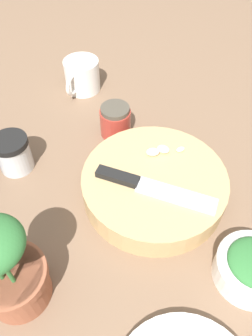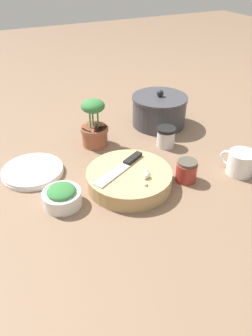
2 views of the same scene
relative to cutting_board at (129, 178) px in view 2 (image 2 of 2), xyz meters
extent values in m
plane|color=brown|center=(0.04, 0.08, -0.03)|extent=(5.00, 5.00, 0.00)
cylinder|color=tan|center=(0.00, 0.00, 0.00)|extent=(0.27, 0.27, 0.05)
cube|color=black|center=(0.04, 0.05, 0.03)|extent=(0.08, 0.06, 0.01)
cube|color=#B2B2B7|center=(-0.06, 0.00, 0.03)|extent=(0.14, 0.10, 0.01)
ellipsoid|color=white|center=(0.03, -0.05, 0.03)|extent=(0.03, 0.02, 0.02)
ellipsoid|color=#EDE8C3|center=(0.01, -0.08, 0.03)|extent=(0.01, 0.02, 0.01)
ellipsoid|color=silver|center=(0.04, -0.03, 0.03)|extent=(0.03, 0.03, 0.02)
cylinder|color=silver|center=(-0.22, 0.00, 0.00)|extent=(0.11, 0.11, 0.04)
torus|color=silver|center=(-0.22, 0.00, 0.02)|extent=(0.12, 0.12, 0.01)
ellipsoid|color=#2D6B33|center=(-0.22, 0.00, 0.02)|extent=(0.09, 0.09, 0.03)
cylinder|color=silver|center=(0.24, 0.16, 0.01)|extent=(0.07, 0.07, 0.06)
cylinder|color=black|center=(0.24, 0.16, 0.04)|extent=(0.07, 0.07, 0.01)
cylinder|color=silver|center=(0.36, -0.10, 0.01)|extent=(0.09, 0.09, 0.08)
torus|color=silver|center=(0.34, -0.06, 0.02)|extent=(0.03, 0.05, 0.05)
cylinder|color=silver|center=(-0.26, 0.20, -0.02)|extent=(0.20, 0.20, 0.01)
cylinder|color=silver|center=(-0.26, 0.20, -0.01)|extent=(0.20, 0.20, 0.01)
cylinder|color=#9E3328|center=(0.18, -0.06, 0.01)|extent=(0.07, 0.07, 0.06)
cylinder|color=#474238|center=(0.18, -0.06, 0.04)|extent=(0.06, 0.06, 0.01)
cylinder|color=#38383D|center=(0.31, 0.33, 0.03)|extent=(0.22, 0.22, 0.11)
cylinder|color=#38383D|center=(0.31, 0.33, 0.09)|extent=(0.23, 0.23, 0.01)
sphere|color=black|center=(0.31, 0.33, 0.11)|extent=(0.03, 0.03, 0.03)
cylinder|color=#935138|center=(0.00, 0.29, 0.01)|extent=(0.10, 0.10, 0.08)
cylinder|color=#935138|center=(0.00, 0.29, 0.04)|extent=(0.11, 0.11, 0.02)
ellipsoid|color=#2D6B33|center=(0.00, 0.29, 0.13)|extent=(0.09, 0.09, 0.05)
cylinder|color=#2D6B33|center=(-0.02, 0.29, 0.09)|extent=(0.01, 0.01, 0.08)
cylinder|color=#2D6B33|center=(0.00, 0.30, 0.09)|extent=(0.01, 0.01, 0.08)
cylinder|color=#2D6B33|center=(0.01, 0.28, 0.09)|extent=(0.01, 0.01, 0.08)
camera|label=1|loc=(-0.25, 0.29, 0.49)|focal=35.00mm
camera|label=2|loc=(-0.38, -0.75, 0.61)|focal=35.00mm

